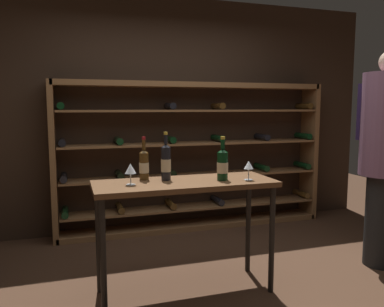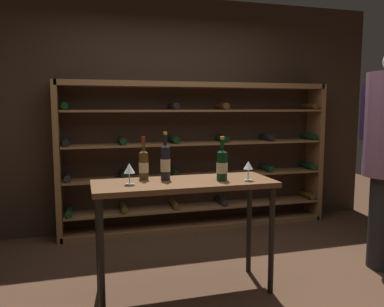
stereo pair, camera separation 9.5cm
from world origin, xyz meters
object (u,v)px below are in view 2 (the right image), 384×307
(wine_bottle_green_slim, at_px, (222,164))
(wine_bottle_gold_foil, at_px, (144,164))
(wine_glass_stemmed_left, at_px, (129,169))
(wine_glass_stemmed_center, at_px, (248,166))
(wine_rack, at_px, (198,157))
(wine_bottle_red_label, at_px, (165,162))
(tasting_table, at_px, (184,194))

(wine_bottle_green_slim, relative_size, wine_bottle_gold_foil, 1.01)
(wine_bottle_green_slim, distance_m, wine_glass_stemmed_left, 0.71)
(wine_glass_stemmed_left, relative_size, wine_glass_stemmed_center, 1.05)
(wine_rack, bearing_deg, wine_glass_stemmed_left, -122.36)
(wine_rack, bearing_deg, wine_bottle_green_slim, -100.23)
(wine_rack, distance_m, wine_glass_stemmed_center, 1.67)
(wine_bottle_red_label, distance_m, wine_glass_stemmed_left, 0.31)
(tasting_table, xyz_separation_m, wine_glass_stemmed_center, (0.48, -0.11, 0.21))
(wine_bottle_green_slim, relative_size, wine_glass_stemmed_left, 2.14)
(wine_bottle_gold_foil, height_order, wine_bottle_red_label, wine_bottle_red_label)
(wine_bottle_red_label, bearing_deg, wine_rack, 64.27)
(wine_bottle_red_label, bearing_deg, wine_bottle_green_slim, -17.89)
(wine_bottle_green_slim, bearing_deg, wine_rack, 79.77)
(wine_glass_stemmed_center, bearing_deg, wine_bottle_green_slim, 161.16)
(wine_rack, distance_m, wine_bottle_red_label, 1.63)
(wine_bottle_green_slim, bearing_deg, tasting_table, 170.85)
(wine_bottle_red_label, bearing_deg, wine_glass_stemmed_left, -159.46)
(wine_bottle_gold_foil, distance_m, wine_glass_stemmed_center, 0.81)
(wine_bottle_green_slim, height_order, wine_glass_stemmed_left, wine_bottle_green_slim)
(tasting_table, relative_size, wine_glass_stemmed_center, 9.16)
(tasting_table, distance_m, wine_glass_stemmed_center, 0.54)
(wine_bottle_green_slim, bearing_deg, wine_bottle_gold_foil, 160.91)
(wine_bottle_gold_foil, relative_size, wine_glass_stemmed_left, 2.12)
(wine_rack, height_order, wine_glass_stemmed_left, wine_rack)
(wine_bottle_green_slim, distance_m, wine_bottle_gold_foil, 0.61)
(wine_rack, xyz_separation_m, tasting_table, (-0.58, -1.55, -0.07))
(wine_bottle_red_label, bearing_deg, tasting_table, -34.65)
(tasting_table, bearing_deg, wine_bottle_red_label, 145.35)
(wine_rack, distance_m, wine_glass_stemmed_left, 1.87)
(wine_rack, relative_size, tasting_table, 2.33)
(wine_bottle_gold_foil, bearing_deg, wine_bottle_green_slim, -19.09)
(wine_rack, relative_size, wine_glass_stemmed_center, 21.38)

